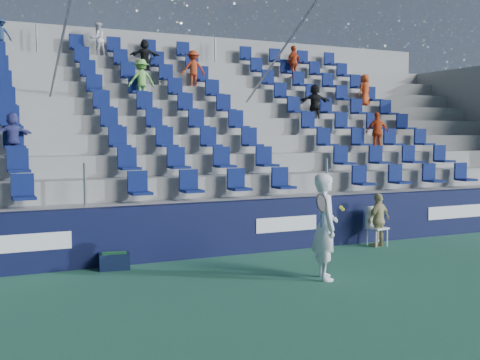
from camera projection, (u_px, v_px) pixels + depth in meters
ground at (298, 286)px, 10.67m from camera, size 70.00×70.00×0.00m
sponsor_wall at (225, 228)px, 13.46m from camera, size 24.00×0.32×1.20m
grandstand at (155, 154)px, 17.93m from camera, size 24.00×8.17×6.63m
tennis_player at (325, 226)px, 11.11m from camera, size 0.75×0.84×1.97m
line_judge_chair at (375, 223)px, 14.64m from camera, size 0.47×0.48×0.95m
line_judge at (379, 220)px, 14.50m from camera, size 0.81×0.49×1.29m
ball_bin at (114, 260)px, 12.00m from camera, size 0.65×0.48×0.33m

